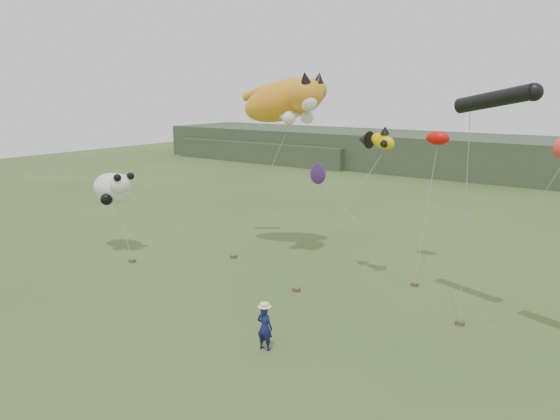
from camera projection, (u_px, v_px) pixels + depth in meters
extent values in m
plane|color=#385123|center=(233.00, 332.00, 20.19)|extent=(120.00, 120.00, 0.00)
cube|color=#2D3D28|center=(525.00, 159.00, 55.22)|extent=(90.00, 12.00, 4.00)
cube|color=#2D3D28|center=(271.00, 150.00, 70.34)|extent=(25.00, 8.00, 2.50)
imported|color=#14194C|center=(265.00, 328.00, 18.67)|extent=(0.63, 0.45, 1.60)
cube|color=brown|center=(234.00, 256.00, 29.15)|extent=(0.30, 0.24, 0.16)
cube|color=brown|center=(296.00, 290.00, 24.28)|extent=(0.30, 0.24, 0.16)
cube|color=brown|center=(460.00, 323.00, 20.78)|extent=(0.30, 0.24, 0.16)
cube|color=brown|center=(132.00, 261.00, 28.42)|extent=(0.30, 0.24, 0.16)
cube|color=brown|center=(415.00, 284.00, 24.95)|extent=(0.30, 0.24, 0.16)
ellipsoid|color=orange|center=(285.00, 100.00, 29.07)|extent=(5.47, 3.96, 3.32)
sphere|color=orange|center=(305.00, 94.00, 27.14)|extent=(1.74, 1.74, 1.74)
cone|color=black|center=(305.00, 77.00, 26.41)|extent=(0.54, 0.66, 0.65)
cone|color=black|center=(319.00, 78.00, 27.06)|extent=(0.54, 0.62, 0.62)
sphere|color=white|center=(309.00, 103.00, 26.77)|extent=(0.87, 0.87, 0.87)
ellipsoid|color=white|center=(285.00, 115.00, 28.90)|extent=(1.70, 0.85, 0.53)
sphere|color=white|center=(289.00, 118.00, 27.26)|extent=(0.68, 0.68, 0.68)
sphere|color=white|center=(307.00, 117.00, 28.21)|extent=(0.68, 0.68, 0.68)
cylinder|color=orange|center=(257.00, 92.00, 31.05)|extent=(1.80, 1.32, 1.05)
ellipsoid|color=#DCBA03|center=(383.00, 141.00, 24.19)|extent=(1.44, 0.77, 0.93)
cone|color=black|center=(364.00, 140.00, 25.02)|extent=(0.76, 0.90, 0.80)
cone|color=black|center=(385.00, 130.00, 24.04)|extent=(0.45, 0.45, 0.36)
cone|color=black|center=(384.00, 144.00, 23.71)|extent=(0.47, 0.50, 0.36)
cone|color=black|center=(393.00, 143.00, 24.41)|extent=(0.47, 0.50, 0.36)
cylinder|color=black|center=(494.00, 99.00, 20.13)|extent=(3.25, 1.78, 1.15)
sphere|color=black|center=(534.00, 92.00, 18.83)|extent=(0.64, 0.64, 0.64)
ellipsoid|color=white|center=(112.00, 188.00, 30.05)|extent=(2.49, 1.66, 1.66)
sphere|color=white|center=(120.00, 184.00, 29.11)|extent=(1.11, 1.11, 1.11)
sphere|color=black|center=(117.00, 178.00, 28.57)|extent=(0.41, 0.41, 0.41)
sphere|color=black|center=(131.00, 176.00, 29.14)|extent=(0.41, 0.41, 0.41)
sphere|color=black|center=(106.00, 199.00, 29.30)|extent=(0.65, 0.65, 0.65)
sphere|color=black|center=(108.00, 192.00, 30.77)|extent=(0.65, 0.65, 0.65)
ellipsoid|color=red|center=(438.00, 138.00, 26.76)|extent=(1.17, 0.68, 0.68)
ellipsoid|color=#4B236D|center=(318.00, 174.00, 29.65)|extent=(0.94, 0.63, 1.15)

